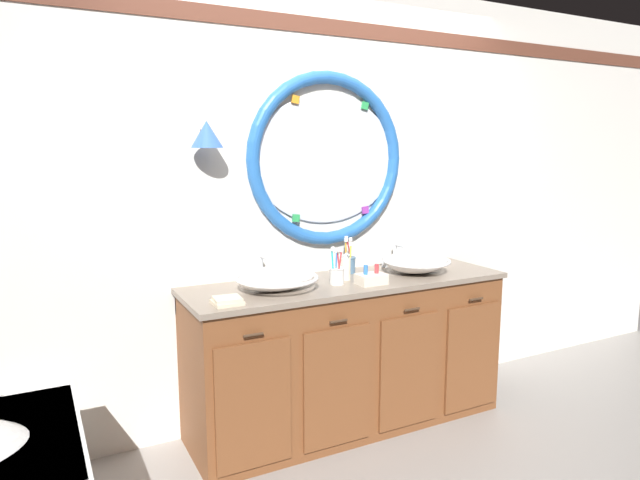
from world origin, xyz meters
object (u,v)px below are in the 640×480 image
object	(u,v)px
sink_basin_left	(277,278)
sink_basin_right	(417,261)
soap_dispenser	(346,268)
toothbrush_holder_left	(337,274)
folded_hand_towel	(227,301)
toothbrush_holder_right	(349,263)
toiletry_basket	(371,278)

from	to	relation	value
sink_basin_left	sink_basin_right	bearing A→B (deg)	0.00
sink_basin_right	soap_dispenser	size ratio (longest dim) A/B	2.60
sink_basin_right	toothbrush_holder_left	size ratio (longest dim) A/B	1.92
soap_dispenser	folded_hand_towel	bearing A→B (deg)	-166.81
sink_basin_left	toothbrush_holder_right	bearing A→B (deg)	18.45
toothbrush_holder_right	folded_hand_towel	xyz separation A→B (m)	(-0.87, -0.33, -0.04)
toothbrush_holder_right	soap_dispenser	distance (m)	0.18
toothbrush_holder_right	folded_hand_towel	distance (m)	0.93
sink_basin_right	toothbrush_holder_right	bearing A→B (deg)	153.70
sink_basin_left	soap_dispenser	world-z (taller)	soap_dispenser
soap_dispenser	toothbrush_holder_right	bearing A→B (deg)	54.39
sink_basin_right	soap_dispenser	distance (m)	0.48
toothbrush_holder_left	soap_dispenser	distance (m)	0.12
toothbrush_holder_left	toothbrush_holder_right	size ratio (longest dim) A/B	0.95
soap_dispenser	folded_hand_towel	world-z (taller)	soap_dispenser
soap_dispenser	toiletry_basket	world-z (taller)	soap_dispenser
toothbrush_holder_right	soap_dispenser	size ratio (longest dim) A/B	1.42
toiletry_basket	soap_dispenser	bearing A→B (deg)	114.67
toothbrush_holder_left	soap_dispenser	size ratio (longest dim) A/B	1.35
folded_hand_towel	sink_basin_right	bearing A→B (deg)	6.56
sink_basin_left	toiletry_basket	bearing A→B (deg)	-13.02
toiletry_basket	sink_basin_right	bearing A→B (deg)	16.48
toothbrush_holder_left	soap_dispenser	xyz separation A→B (m)	(0.10, 0.07, 0.01)
toothbrush_holder_right	soap_dispenser	world-z (taller)	toothbrush_holder_right
toothbrush_holder_left	soap_dispenser	bearing A→B (deg)	35.44
toothbrush_holder_left	toiletry_basket	xyz separation A→B (m)	(0.17, -0.09, -0.02)
sink_basin_right	folded_hand_towel	bearing A→B (deg)	-173.44
sink_basin_right	toothbrush_holder_right	world-z (taller)	toothbrush_holder_right
toiletry_basket	folded_hand_towel	bearing A→B (deg)	-178.40
toothbrush_holder_right	sink_basin_left	bearing A→B (deg)	-161.55
soap_dispenser	folded_hand_towel	distance (m)	0.79
sink_basin_left	toothbrush_holder_right	world-z (taller)	toothbrush_holder_right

